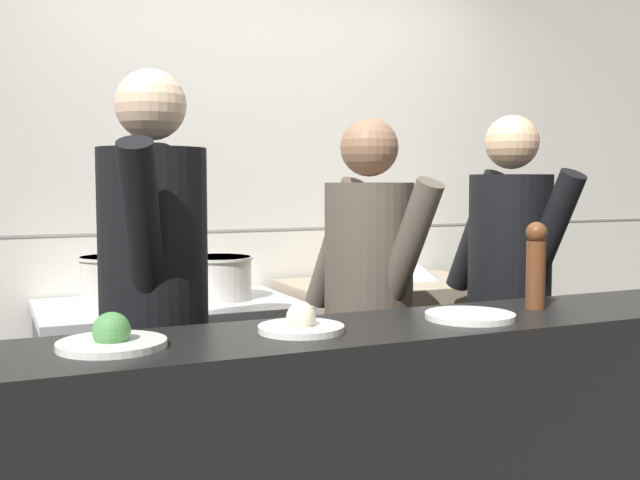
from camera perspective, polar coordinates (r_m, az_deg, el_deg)
wall_back_tiled at (r=3.85m, az=-4.52°, el=3.05°), size 8.00×0.06×2.60m
oven_range at (r=3.44m, az=-11.31°, el=-11.83°), size 1.11×0.71×0.86m
prep_counter at (r=3.82m, az=5.22°, el=-9.91°), size 1.00×0.65×0.90m
pass_counter at (r=2.42m, az=9.40°, el=-17.61°), size 2.66×0.45×0.98m
stock_pot at (r=3.25m, az=-15.53°, el=-3.02°), size 0.28×0.28×0.22m
sauce_pot at (r=3.41m, az=-7.83°, el=-2.77°), size 0.32×0.32×0.19m
mixing_bowl_steel at (r=3.86m, az=7.53°, el=-2.39°), size 0.23×0.23×0.08m
plated_dish_main at (r=1.94m, az=-15.58°, el=-7.28°), size 0.27×0.27×0.09m
plated_dish_appetiser at (r=2.06m, az=-1.45°, el=-6.46°), size 0.24×0.24×0.08m
plated_dish_dessert at (r=2.30m, az=11.35°, el=-5.70°), size 0.27×0.27×0.02m
pepper_mill at (r=2.51m, az=16.12°, el=-1.72°), size 0.07×0.07×0.28m
chef_head_cook at (r=2.57m, az=-12.51°, el=-4.93°), size 0.46×0.76×1.76m
chef_sous at (r=2.82m, az=3.71°, el=-5.52°), size 0.40×0.71×1.63m
chef_line at (r=3.21m, az=14.20°, el=-4.05°), size 0.38×0.73×1.67m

